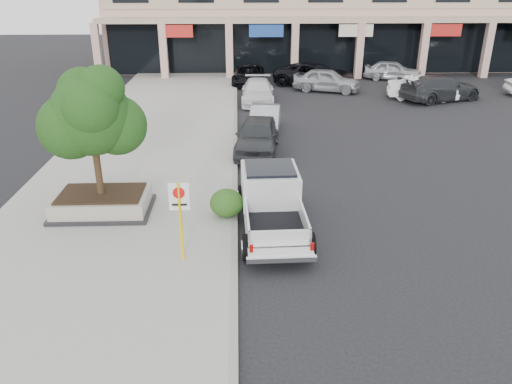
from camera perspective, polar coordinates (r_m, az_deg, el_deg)
ground at (r=14.32m, az=3.77°, el=-7.72°), size 120.00×120.00×0.00m
sidewalk at (r=20.03m, az=-13.80°, el=1.31°), size 8.00×52.00×0.15m
curb at (r=19.60m, az=-2.43°, el=1.50°), size 0.20×52.00×0.15m
strip_mall at (r=47.13m, az=10.03°, el=19.93°), size 40.55×12.43×9.50m
planter at (r=17.37m, az=-17.14°, el=-1.14°), size 3.20×2.20×0.68m
planter_tree at (r=16.53m, az=-17.77°, el=8.39°), size 2.90×2.55×4.00m
no_parking_sign at (r=13.49m, az=-8.68°, el=-2.16°), size 0.55×0.09×2.30m
hedge at (r=16.24m, az=-3.38°, el=-1.27°), size 1.10×0.99×0.93m
pickup_truck at (r=15.58m, az=1.90°, el=-1.36°), size 2.19×5.55×1.73m
curb_car_a at (r=22.62m, az=0.13°, el=6.46°), size 2.37×4.77×1.56m
curb_car_b at (r=25.49m, az=1.03°, el=8.20°), size 1.91×4.31×1.37m
curb_car_c at (r=32.03m, az=0.20°, el=11.41°), size 2.16×4.93×1.41m
curb_car_d at (r=37.86m, az=-0.89°, el=13.23°), size 2.58×4.95×1.33m
lot_car_a at (r=35.61m, az=8.10°, el=12.55°), size 4.96×3.34×1.57m
lot_car_b at (r=34.63m, az=18.50°, el=11.19°), size 4.63×2.44×1.45m
lot_car_c at (r=34.66m, az=20.34°, el=11.07°), size 5.93×4.01×1.59m
lot_car_d at (r=37.39m, az=6.67°, el=13.18°), size 6.41×4.76×1.62m
lot_car_e at (r=40.80m, az=15.34°, el=13.28°), size 4.64×2.90×1.47m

